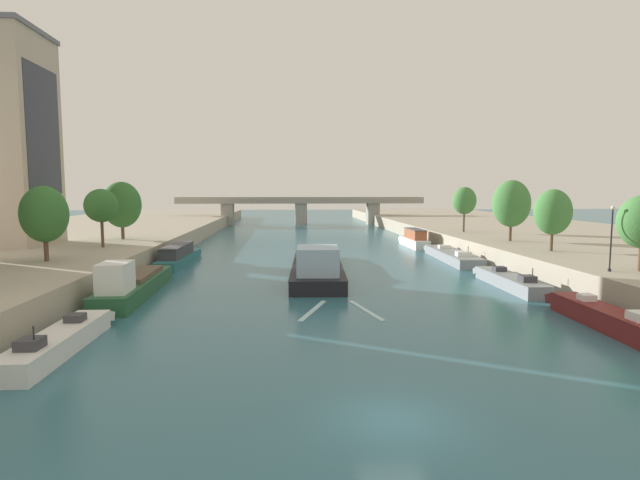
% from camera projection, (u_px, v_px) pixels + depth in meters
% --- Properties ---
extents(ground_plane, '(400.00, 400.00, 0.00)m').
position_uv_depth(ground_plane, '(394.00, 420.00, 17.76)').
color(ground_plane, '#2D6070').
extents(quay_left, '(36.00, 170.00, 2.34)m').
position_uv_depth(quay_left, '(59.00, 241.00, 69.76)').
color(quay_left, '#A89E89').
rests_on(quay_left, ground).
extents(quay_right, '(36.00, 170.00, 2.34)m').
position_uv_depth(quay_right, '(548.00, 238.00, 74.73)').
color(quay_right, '#A89E89').
rests_on(quay_right, ground).
extents(barge_midriver, '(5.90, 23.78, 3.50)m').
position_uv_depth(barge_midriver, '(317.00, 265.00, 48.36)').
color(barge_midriver, black).
rests_on(barge_midriver, ground).
extents(wake_behind_barge, '(5.59, 6.05, 0.03)m').
position_uv_depth(wake_behind_barge, '(339.00, 310.00, 34.13)').
color(wake_behind_barge, '#A0CCD6').
rests_on(wake_behind_barge, ground).
extents(moored_boat_left_end, '(1.97, 10.47, 2.17)m').
position_uv_depth(moored_boat_left_end, '(60.00, 340.00, 25.34)').
color(moored_boat_left_end, silver).
rests_on(moored_boat_left_end, ground).
extents(moored_boat_left_second, '(2.99, 15.45, 3.30)m').
position_uv_depth(moored_boat_left_second, '(134.00, 284.00, 38.48)').
color(moored_boat_left_second, '#235633').
rests_on(moored_boat_left_second, ground).
extents(moored_boat_left_downstream, '(2.65, 13.98, 2.26)m').
position_uv_depth(moored_boat_left_downstream, '(179.00, 256.00, 55.52)').
color(moored_boat_left_downstream, '#23666B').
rests_on(moored_boat_left_downstream, ground).
extents(moored_boat_right_midway, '(2.05, 10.93, 2.33)m').
position_uv_depth(moored_boat_right_midway, '(605.00, 317.00, 29.74)').
color(moored_boat_right_midway, maroon).
rests_on(moored_boat_right_midway, ground).
extents(moored_boat_right_second, '(2.18, 11.39, 2.17)m').
position_uv_depth(moored_boat_right_second, '(509.00, 281.00, 42.19)').
color(moored_boat_right_second, gray).
rests_on(moored_boat_right_second, ground).
extents(moored_boat_right_near, '(3.35, 15.81, 2.17)m').
position_uv_depth(moored_boat_right_near, '(451.00, 255.00, 58.86)').
color(moored_boat_right_near, gray).
rests_on(moored_boat_right_near, ground).
extents(moored_boat_right_downstream, '(2.20, 10.50, 2.68)m').
position_uv_depth(moored_boat_right_downstream, '(414.00, 239.00, 72.71)').
color(moored_boat_right_downstream, silver).
rests_on(moored_boat_right_downstream, ground).
extents(tree_left_second, '(3.74, 3.74, 6.24)m').
position_uv_depth(tree_left_second, '(44.00, 214.00, 40.99)').
color(tree_left_second, brown).
rests_on(tree_left_second, quay_left).
extents(tree_left_distant, '(3.36, 3.36, 6.03)m').
position_uv_depth(tree_left_distant, '(101.00, 206.00, 51.13)').
color(tree_left_distant, brown).
rests_on(tree_left_distant, quay_left).
extents(tree_left_by_lamp, '(4.56, 4.56, 6.93)m').
position_uv_depth(tree_left_by_lamp, '(122.00, 205.00, 59.91)').
color(tree_left_by_lamp, brown).
rests_on(tree_left_by_lamp, quay_left).
extents(tree_right_far, '(3.52, 3.52, 5.99)m').
position_uv_depth(tree_right_far, '(553.00, 212.00, 48.08)').
color(tree_right_far, brown).
rests_on(tree_right_far, quay_right).
extents(tree_right_second, '(4.29, 4.29, 7.08)m').
position_uv_depth(tree_right_second, '(511.00, 204.00, 57.73)').
color(tree_right_second, brown).
rests_on(tree_right_second, quay_right).
extents(tree_right_distant, '(3.31, 3.31, 6.38)m').
position_uv_depth(tree_right_distant, '(464.00, 201.00, 70.53)').
color(tree_right_distant, brown).
rests_on(tree_right_distant, quay_right).
extents(lamppost_right_bank, '(0.28, 0.28, 4.76)m').
position_uv_depth(lamppost_right_bank, '(611.00, 236.00, 35.89)').
color(lamppost_right_bank, black).
rests_on(lamppost_right_bank, quay_right).
extents(bridge_far, '(59.05, 4.40, 6.66)m').
position_uv_depth(bridge_far, '(301.00, 207.00, 119.93)').
color(bridge_far, gray).
rests_on(bridge_far, ground).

